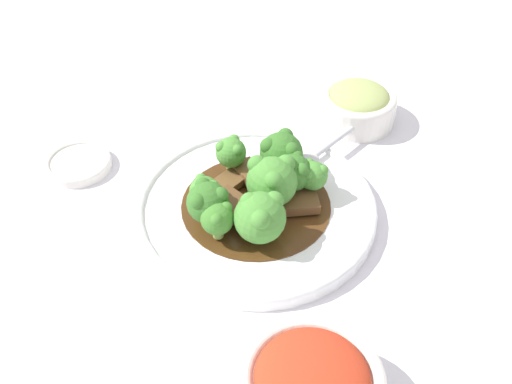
{
  "coord_description": "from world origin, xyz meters",
  "views": [
    {
      "loc": [
        0.07,
        -0.47,
        0.48
      ],
      "look_at": [
        0.0,
        0.0,
        0.03
      ],
      "focal_mm": 42.0,
      "sensor_mm": 36.0,
      "label": 1
    }
  ],
  "objects_px": {
    "beef_strip_2": "(241,212)",
    "broccoli_floret_2": "(231,152)",
    "beef_strip_1": "(252,176)",
    "broccoli_floret_8": "(293,172)",
    "broccoli_floret_0": "(208,202)",
    "broccoli_floret_7": "(217,218)",
    "beef_strip_3": "(226,184)",
    "beef_strip_0": "(298,204)",
    "broccoli_floret_1": "(272,180)",
    "broccoli_floret_3": "(313,175)",
    "broccoli_floret_6": "(205,191)",
    "broccoli_floret_4": "(260,217)",
    "broccoli_floret_5": "(281,153)",
    "side_bowl_appetizer": "(358,104)",
    "serving_spoon": "(303,163)",
    "main_plate": "(256,208)",
    "sauce_dish": "(79,163)"
  },
  "relations": [
    {
      "from": "beef_strip_0",
      "to": "beef_strip_1",
      "type": "xyz_separation_m",
      "value": [
        -0.06,
        0.04,
        0.0
      ]
    },
    {
      "from": "main_plate",
      "to": "broccoli_floret_8",
      "type": "distance_m",
      "value": 0.06
    },
    {
      "from": "beef_strip_1",
      "to": "broccoli_floret_8",
      "type": "relative_size",
      "value": 1.07
    },
    {
      "from": "beef_strip_3",
      "to": "broccoli_floret_6",
      "type": "bearing_deg",
      "value": -114.14
    },
    {
      "from": "broccoli_floret_1",
      "to": "sauce_dish",
      "type": "bearing_deg",
      "value": 168.98
    },
    {
      "from": "broccoli_floret_6",
      "to": "broccoli_floret_3",
      "type": "bearing_deg",
      "value": 20.34
    },
    {
      "from": "broccoli_floret_4",
      "to": "broccoli_floret_6",
      "type": "distance_m",
      "value": 0.07
    },
    {
      "from": "broccoli_floret_8",
      "to": "serving_spoon",
      "type": "distance_m",
      "value": 0.05
    },
    {
      "from": "beef_strip_2",
      "to": "broccoli_floret_8",
      "type": "bearing_deg",
      "value": 42.65
    },
    {
      "from": "main_plate",
      "to": "beef_strip_2",
      "type": "bearing_deg",
      "value": -117.82
    },
    {
      "from": "beef_strip_0",
      "to": "side_bowl_appetizer",
      "type": "distance_m",
      "value": 0.21
    },
    {
      "from": "beef_strip_2",
      "to": "broccoli_floret_2",
      "type": "xyz_separation_m",
      "value": [
        -0.02,
        0.07,
        0.02
      ]
    },
    {
      "from": "beef_strip_1",
      "to": "broccoli_floret_1",
      "type": "bearing_deg",
      "value": -51.34
    },
    {
      "from": "broccoli_floret_2",
      "to": "broccoli_floret_4",
      "type": "bearing_deg",
      "value": -64.63
    },
    {
      "from": "beef_strip_2",
      "to": "serving_spoon",
      "type": "xyz_separation_m",
      "value": [
        0.06,
        0.09,
        -0.0
      ]
    },
    {
      "from": "broccoli_floret_0",
      "to": "broccoli_floret_2",
      "type": "relative_size",
      "value": 1.13
    },
    {
      "from": "beef_strip_2",
      "to": "broccoli_floret_6",
      "type": "distance_m",
      "value": 0.04
    },
    {
      "from": "beef_strip_1",
      "to": "broccoli_floret_3",
      "type": "bearing_deg",
      "value": -8.02
    },
    {
      "from": "beef_strip_2",
      "to": "broccoli_floret_3",
      "type": "relative_size",
      "value": 1.89
    },
    {
      "from": "broccoli_floret_3",
      "to": "side_bowl_appetizer",
      "type": "xyz_separation_m",
      "value": [
        0.05,
        0.17,
        -0.02
      ]
    },
    {
      "from": "broccoli_floret_4",
      "to": "broccoli_floret_5",
      "type": "xyz_separation_m",
      "value": [
        0.01,
        0.1,
        0.0
      ]
    },
    {
      "from": "beef_strip_0",
      "to": "broccoli_floret_5",
      "type": "bearing_deg",
      "value": 114.39
    },
    {
      "from": "broccoli_floret_2",
      "to": "side_bowl_appetizer",
      "type": "height_order",
      "value": "broccoli_floret_2"
    },
    {
      "from": "side_bowl_appetizer",
      "to": "broccoli_floret_6",
      "type": "bearing_deg",
      "value": -127.36
    },
    {
      "from": "beef_strip_0",
      "to": "broccoli_floret_4",
      "type": "height_order",
      "value": "broccoli_floret_4"
    },
    {
      "from": "beef_strip_3",
      "to": "broccoli_floret_7",
      "type": "bearing_deg",
      "value": -85.85
    },
    {
      "from": "broccoli_floret_1",
      "to": "broccoli_floret_6",
      "type": "xyz_separation_m",
      "value": [
        -0.07,
        -0.02,
        -0.01
      ]
    },
    {
      "from": "broccoli_floret_0",
      "to": "side_bowl_appetizer",
      "type": "bearing_deg",
      "value": 56.62
    },
    {
      "from": "broccoli_floret_5",
      "to": "serving_spoon",
      "type": "relative_size",
      "value": 0.29
    },
    {
      "from": "beef_strip_0",
      "to": "broccoli_floret_8",
      "type": "distance_m",
      "value": 0.04
    },
    {
      "from": "broccoli_floret_3",
      "to": "broccoli_floret_5",
      "type": "distance_m",
      "value": 0.05
    },
    {
      "from": "broccoli_floret_0",
      "to": "broccoli_floret_1",
      "type": "xyz_separation_m",
      "value": [
        0.06,
        0.04,
        0.0
      ]
    },
    {
      "from": "beef_strip_3",
      "to": "beef_strip_0",
      "type": "bearing_deg",
      "value": -14.56
    },
    {
      "from": "main_plate",
      "to": "broccoli_floret_6",
      "type": "height_order",
      "value": "broccoli_floret_6"
    },
    {
      "from": "beef_strip_0",
      "to": "beef_strip_2",
      "type": "bearing_deg",
      "value": -160.01
    },
    {
      "from": "broccoli_floret_2",
      "to": "broccoli_floret_6",
      "type": "height_order",
      "value": "broccoli_floret_2"
    },
    {
      "from": "broccoli_floret_7",
      "to": "side_bowl_appetizer",
      "type": "height_order",
      "value": "broccoli_floret_7"
    },
    {
      "from": "beef_strip_3",
      "to": "serving_spoon",
      "type": "xyz_separation_m",
      "value": [
        0.08,
        0.05,
        0.0
      ]
    },
    {
      "from": "beef_strip_1",
      "to": "broccoli_floret_0",
      "type": "relative_size",
      "value": 1.03
    },
    {
      "from": "broccoli_floret_7",
      "to": "broccoli_floret_6",
      "type": "bearing_deg",
      "value": 118.48
    },
    {
      "from": "beef_strip_1",
      "to": "broccoli_floret_1",
      "type": "distance_m",
      "value": 0.05
    },
    {
      "from": "beef_strip_1",
      "to": "side_bowl_appetizer",
      "type": "height_order",
      "value": "side_bowl_appetizer"
    },
    {
      "from": "beef_strip_2",
      "to": "broccoli_floret_2",
      "type": "relative_size",
      "value": 1.68
    },
    {
      "from": "beef_strip_2",
      "to": "broccoli_floret_2",
      "type": "distance_m",
      "value": 0.08
    },
    {
      "from": "beef_strip_0",
      "to": "broccoli_floret_7",
      "type": "height_order",
      "value": "broccoli_floret_7"
    },
    {
      "from": "broccoli_floret_6",
      "to": "broccoli_floret_2",
      "type": "bearing_deg",
      "value": 74.75
    },
    {
      "from": "broccoli_floret_6",
      "to": "broccoli_floret_7",
      "type": "relative_size",
      "value": 0.96
    },
    {
      "from": "broccoli_floret_2",
      "to": "broccoli_floret_7",
      "type": "xyz_separation_m",
      "value": [
        0.0,
        -0.1,
        -0.0
      ]
    },
    {
      "from": "broccoli_floret_8",
      "to": "side_bowl_appetizer",
      "type": "distance_m",
      "value": 0.19
    },
    {
      "from": "broccoli_floret_3",
      "to": "broccoli_floret_6",
      "type": "xyz_separation_m",
      "value": [
        -0.11,
        -0.04,
        0.0
      ]
    }
  ]
}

